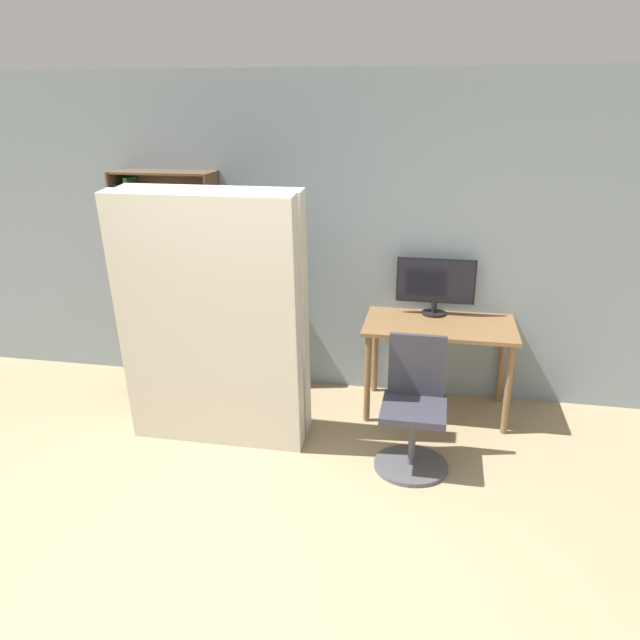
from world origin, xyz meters
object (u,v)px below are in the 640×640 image
Objects in this scene: monitor at (436,283)px; mattress_near at (209,326)px; bookshelf at (163,284)px; office_chair at (414,416)px; mattress_far at (221,315)px.

monitor is 1.90m from mattress_near.
mattress_near is at bearing -52.29° from bookshelf.
monitor is at bearing 85.06° from office_chair.
office_chair is 0.49× the size of bookshelf.
monitor is 2.40m from bookshelf.
bookshelf is 1.00× the size of mattress_near.
monitor is 0.34× the size of mattress_near.
office_chair is 2.59m from bookshelf.
bookshelf reaches higher than office_chair.
mattress_far is at bearing -151.00° from monitor.
mattress_far reaches higher than monitor.
bookshelf is (-2.39, -0.01, -0.13)m from monitor.
office_chair is at bearing 0.89° from mattress_near.
mattress_near is (-1.46, -0.02, 0.57)m from office_chair.
monitor is 1.27m from office_chair.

